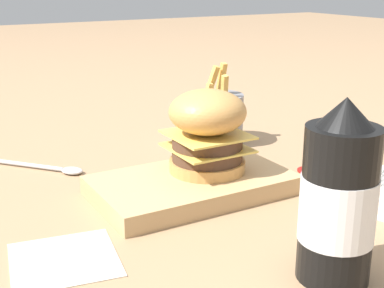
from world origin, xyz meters
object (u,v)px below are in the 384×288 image
serving_board (192,185)px  ketchup_bottle (338,200)px  spoon (55,168)px  burger (207,130)px  fries_basket (215,118)px

serving_board → ketchup_bottle: size_ratio=1.45×
ketchup_bottle → spoon: size_ratio=1.45×
serving_board → spoon: bearing=-52.5°
spoon → burger: bearing=3.6°
serving_board → ketchup_bottle: 0.29m
burger → fries_basket: 0.24m
burger → spoon: (0.18, -0.19, -0.09)m
burger → ketchup_bottle: 0.29m
serving_board → fries_basket: (-0.17, -0.20, 0.04)m
serving_board → burger: size_ratio=2.30×
serving_board → burger: burger is taller
ketchup_bottle → spoon: ketchup_bottle is taller
serving_board → spoon: 0.25m
ketchup_bottle → fries_basket: size_ratio=1.28×
serving_board → fries_basket: size_ratio=1.86×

